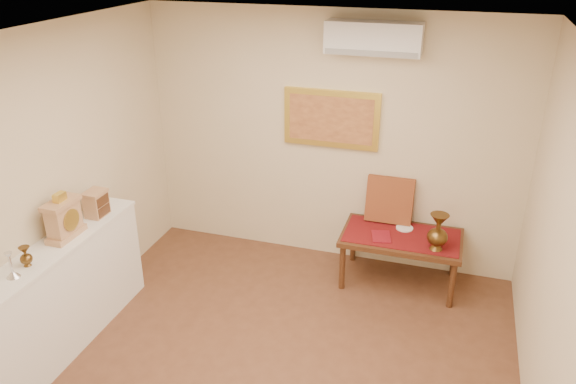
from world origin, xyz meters
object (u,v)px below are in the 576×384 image
at_px(mantel_clock, 64,219).
at_px(wooden_chest, 96,203).
at_px(brass_urn_tall, 438,228).
at_px(low_table, 401,241).
at_px(display_ledge, 59,298).

distance_m(mantel_clock, wooden_chest, 0.43).
xyz_separation_m(mantel_clock, wooden_chest, (0.01, 0.43, -0.05)).
relative_size(brass_urn_tall, low_table, 0.38).
bearing_deg(mantel_clock, display_ledge, -93.36).
height_order(display_ledge, low_table, display_ledge).
bearing_deg(brass_urn_tall, display_ledge, -150.64).
bearing_deg(display_ledge, brass_urn_tall, 29.36).
relative_size(display_ledge, mantel_clock, 4.93).
bearing_deg(mantel_clock, wooden_chest, 88.25).
bearing_deg(low_table, mantel_clock, -147.97).
relative_size(mantel_clock, wooden_chest, 1.68).
bearing_deg(wooden_chest, mantel_clock, -91.75).
bearing_deg(display_ledge, mantel_clock, 86.64).
distance_m(display_ledge, mantel_clock, 0.70).
distance_m(mantel_clock, low_table, 3.21).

